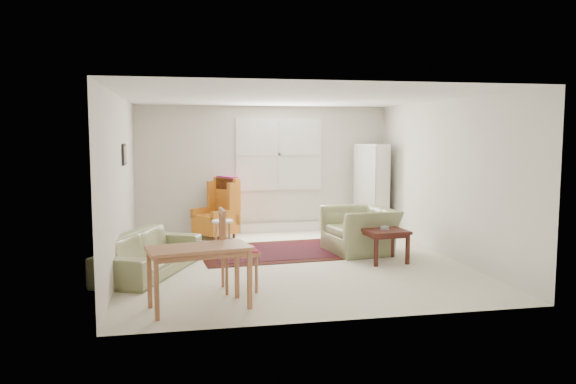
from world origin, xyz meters
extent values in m
cube|color=silver|center=(0.00, 0.00, 0.00)|extent=(5.00, 5.50, 0.01)
cube|color=white|center=(0.00, 0.00, 2.50)|extent=(5.00, 5.50, 0.01)
cube|color=silver|center=(0.00, 2.75, 1.25)|extent=(5.00, 0.04, 2.50)
cube|color=silver|center=(0.00, -2.75, 1.25)|extent=(5.00, 0.04, 2.50)
cube|color=silver|center=(-2.50, 0.00, 1.25)|extent=(0.04, 5.50, 2.50)
cube|color=silver|center=(2.50, 0.00, 1.25)|extent=(0.04, 5.50, 2.50)
cube|color=white|center=(0.30, 2.73, 1.55)|extent=(1.72, 0.06, 1.42)
cube|color=white|center=(0.30, 2.73, 1.55)|extent=(1.60, 0.02, 1.30)
cube|color=silver|center=(0.30, 2.67, 0.09)|extent=(1.60, 0.12, 0.18)
cube|color=black|center=(-2.48, 0.50, 1.65)|extent=(0.03, 0.42, 0.32)
cube|color=#998847|center=(-2.46, 0.50, 1.65)|extent=(0.01, 0.34, 0.24)
imported|color=#868B5D|center=(-2.10, -0.28, 0.40)|extent=(1.52, 2.14, 0.81)
imported|color=#868B5D|center=(1.26, 0.49, 0.44)|extent=(1.15, 1.27, 0.88)
camera|label=1|loc=(-1.70, -8.28, 1.97)|focal=35.00mm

